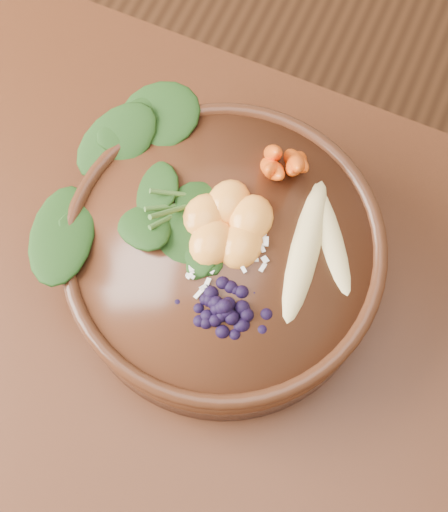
{
  "coord_description": "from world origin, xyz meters",
  "views": [
    {
      "loc": [
        0.0,
        -0.07,
        1.52
      ],
      "look_at": [
        -0.11,
        0.17,
        0.8
      ],
      "focal_mm": 50.0,
      "sensor_mm": 36.0,
      "label": 1
    }
  ],
  "objects_px": {
    "mandarin_cluster": "(227,218)",
    "blueberry_pile": "(224,303)",
    "banana_halves": "(320,238)",
    "stoneware_bowl": "(224,259)",
    "kale_heap": "(176,170)",
    "carrot_cluster": "(287,147)",
    "dining_table": "(247,463)"
  },
  "relations": [
    {
      "from": "blueberry_pile",
      "to": "mandarin_cluster",
      "type": "bearing_deg",
      "value": 112.1
    },
    {
      "from": "dining_table",
      "to": "mandarin_cluster",
      "type": "height_order",
      "value": "mandarin_cluster"
    },
    {
      "from": "stoneware_bowl",
      "to": "kale_heap",
      "type": "bearing_deg",
      "value": 148.24
    },
    {
      "from": "banana_halves",
      "to": "dining_table",
      "type": "bearing_deg",
      "value": -106.42
    },
    {
      "from": "kale_heap",
      "to": "blueberry_pile",
      "type": "xyz_separation_m",
      "value": [
        0.1,
        -0.11,
        -0.0
      ]
    },
    {
      "from": "mandarin_cluster",
      "to": "dining_table",
      "type": "bearing_deg",
      "value": -60.11
    },
    {
      "from": "stoneware_bowl",
      "to": "kale_heap",
      "type": "distance_m",
      "value": 0.11
    },
    {
      "from": "stoneware_bowl",
      "to": "mandarin_cluster",
      "type": "xyz_separation_m",
      "value": [
        -0.01,
        0.02,
        0.06
      ]
    },
    {
      "from": "blueberry_pile",
      "to": "banana_halves",
      "type": "bearing_deg",
      "value": 59.86
    },
    {
      "from": "kale_heap",
      "to": "stoneware_bowl",
      "type": "bearing_deg",
      "value": -31.76
    },
    {
      "from": "blueberry_pile",
      "to": "dining_table",
      "type": "bearing_deg",
      "value": -54.97
    },
    {
      "from": "carrot_cluster",
      "to": "blueberry_pile",
      "type": "distance_m",
      "value": 0.17
    },
    {
      "from": "kale_heap",
      "to": "dining_table",
      "type": "bearing_deg",
      "value": -50.71
    },
    {
      "from": "stoneware_bowl",
      "to": "carrot_cluster",
      "type": "bearing_deg",
      "value": 77.68
    },
    {
      "from": "stoneware_bowl",
      "to": "kale_heap",
      "type": "height_order",
      "value": "kale_heap"
    },
    {
      "from": "dining_table",
      "to": "blueberry_pile",
      "type": "xyz_separation_m",
      "value": [
        -0.08,
        0.11,
        0.21
      ]
    },
    {
      "from": "banana_halves",
      "to": "mandarin_cluster",
      "type": "relative_size",
      "value": 1.79
    },
    {
      "from": "carrot_cluster",
      "to": "mandarin_cluster",
      "type": "height_order",
      "value": "carrot_cluster"
    },
    {
      "from": "mandarin_cluster",
      "to": "blueberry_pile",
      "type": "bearing_deg",
      "value": -67.9
    },
    {
      "from": "stoneware_bowl",
      "to": "blueberry_pile",
      "type": "relative_size",
      "value": 2.16
    },
    {
      "from": "dining_table",
      "to": "carrot_cluster",
      "type": "relative_size",
      "value": 17.42
    },
    {
      "from": "dining_table",
      "to": "banana_halves",
      "type": "height_order",
      "value": "banana_halves"
    },
    {
      "from": "banana_halves",
      "to": "blueberry_pile",
      "type": "relative_size",
      "value": 1.23
    },
    {
      "from": "dining_table",
      "to": "blueberry_pile",
      "type": "relative_size",
      "value": 10.4
    },
    {
      "from": "kale_heap",
      "to": "carrot_cluster",
      "type": "height_order",
      "value": "carrot_cluster"
    },
    {
      "from": "kale_heap",
      "to": "blueberry_pile",
      "type": "bearing_deg",
      "value": -46.83
    },
    {
      "from": "carrot_cluster",
      "to": "banana_halves",
      "type": "distance_m",
      "value": 0.1
    },
    {
      "from": "carrot_cluster",
      "to": "mandarin_cluster",
      "type": "bearing_deg",
      "value": -129.81
    },
    {
      "from": "mandarin_cluster",
      "to": "blueberry_pile",
      "type": "relative_size",
      "value": 0.69
    },
    {
      "from": "carrot_cluster",
      "to": "kale_heap",
      "type": "bearing_deg",
      "value": -169.49
    },
    {
      "from": "stoneware_bowl",
      "to": "carrot_cluster",
      "type": "distance_m",
      "value": 0.14
    },
    {
      "from": "dining_table",
      "to": "banana_halves",
      "type": "xyz_separation_m",
      "value": [
        -0.02,
        0.21,
        0.2
      ]
    }
  ]
}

